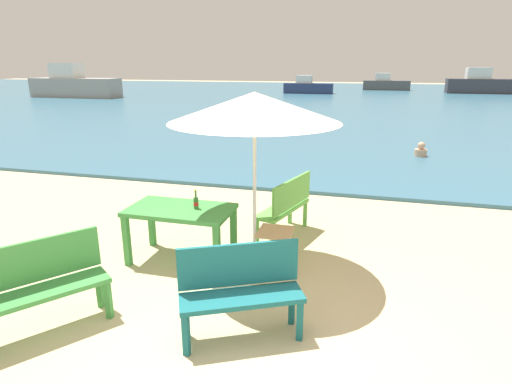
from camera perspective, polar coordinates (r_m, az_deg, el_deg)
ground_plane at (r=4.39m, az=-1.92°, el=-19.62°), size 120.00×120.00×0.00m
sea_water at (r=33.48m, az=13.52°, el=12.19°), size 120.00×50.00×0.08m
picnic_table_green at (r=5.78m, az=-10.20°, el=-3.16°), size 1.40×0.80×0.76m
beer_bottle_amber at (r=5.66m, az=-8.13°, el=-1.35°), size 0.07×0.07×0.26m
patio_umbrella at (r=5.12m, az=-0.20°, el=11.39°), size 2.10×2.10×2.30m
side_table_wood at (r=5.57m, az=2.62°, el=-7.00°), size 0.44×0.44×0.54m
bench_teal_center at (r=4.21m, az=-2.12°, el=-12.62°), size 1.23×0.86×0.95m
bench_green_left at (r=4.80m, az=-26.88°, el=-10.64°), size 1.01×1.17×0.95m
bench_green_right at (r=6.52m, az=4.17°, el=-1.60°), size 0.68×1.25×0.95m
swimmer_person at (r=12.90m, az=21.42°, el=5.24°), size 0.34×0.34×0.41m
boat_fishing_trawler at (r=36.39m, az=-23.40°, el=13.16°), size 7.00×1.91×2.54m
boat_barge at (r=42.60m, az=28.34°, el=12.74°), size 5.99×1.63×2.18m
boat_cargo_ship at (r=37.96m, az=7.01°, el=13.94°), size 4.19×1.14×1.53m
boat_ferry at (r=44.43m, az=17.16°, el=13.81°), size 4.41×1.20×1.60m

